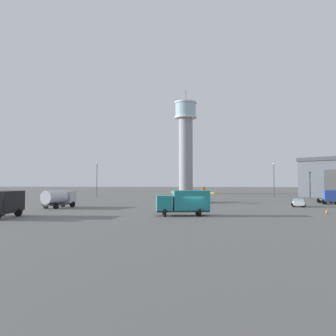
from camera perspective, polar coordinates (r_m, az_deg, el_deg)
name	(u,v)px	position (r m, az deg, el deg)	size (l,w,h in m)	color
ground_plane	(194,216)	(45.58, 4.16, -7.69)	(400.00, 400.00, 0.00)	#60605E
control_tower	(186,141)	(122.62, 2.87, 4.44)	(7.72, 7.72, 35.66)	gray
airplane_yellow	(195,195)	(73.09, 4.29, -4.40)	(9.65, 8.08, 3.13)	gold
truck_box_teal	(184,202)	(45.62, 2.63, -5.47)	(7.03, 3.92, 3.21)	#38383D
truck_flatbed_blue	(329,197)	(74.36, 24.50, -4.31)	(3.72, 6.86, 2.68)	#38383D
truck_fuel_tanker_silver	(59,198)	(61.03, -17.21, -4.61)	(4.30, 6.61, 2.92)	#38383D
truck_box_black	(2,203)	(47.70, -25.18, -5.15)	(3.63, 6.65, 3.20)	#38383D
car_white	(298,202)	(65.02, 20.23, -5.22)	(2.80, 4.46, 1.37)	white
light_post_west	(274,177)	(98.74, 16.69, -1.40)	(0.44, 0.44, 9.16)	#38383D
light_post_east	(97,177)	(96.46, -11.38, -1.39)	(0.44, 0.44, 9.31)	#38383D
traffic_cone_near_left	(327,212)	(52.71, 24.18, -6.43)	(0.36, 0.36, 0.61)	black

